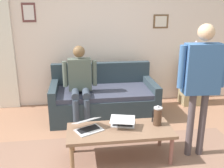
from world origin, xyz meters
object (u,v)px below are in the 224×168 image
side_shelf (192,83)px  flower_vase (195,55)px  coffee_table (120,132)px  french_press (158,116)px  laptop_center (88,127)px  couch (103,99)px  person_standing (202,75)px  person_seated (80,80)px  laptop_left (123,122)px

side_shelf → flower_vase: size_ratio=2.09×
coffee_table → french_press: (-0.50, -0.06, 0.17)m
laptop_center → french_press: bearing=-179.0°
flower_vase → coffee_table: bearing=44.2°
couch → laptop_center: size_ratio=4.38×
french_press → person_standing: (-0.48, 0.11, 0.56)m
coffee_table → french_press: 0.53m
flower_vase → side_shelf: bearing=11.6°
person_seated → laptop_center: bearing=93.5°
french_press → person_standing: size_ratio=0.16×
laptop_left → flower_vase: size_ratio=0.92×
couch → person_seated: 0.62m
french_press → flower_vase: 2.07m
couch → laptop_left: size_ratio=4.82×
laptop_center → french_press: french_press is taller
french_press → person_standing: bearing=167.5°
french_press → flower_vase: bearing=-127.2°
couch → person_seated: person_seated is taller
couch → person_seated: (0.40, 0.23, 0.42)m
laptop_center → side_shelf: size_ratio=0.49×
coffee_table → person_seated: (0.47, -1.15, 0.36)m
side_shelf → laptop_left: bearing=43.3°
laptop_left → french_press: (-0.45, 0.04, 0.08)m
laptop_center → person_standing: (-1.38, 0.09, 0.64)m
couch → person_seated: bearing=29.7°
side_shelf → person_standing: 1.98m
side_shelf → laptop_center: bearing=37.5°
couch → flower_vase: (-1.79, -0.30, 0.68)m
laptop_left → flower_vase: 2.35m
side_shelf → flower_vase: bearing=-168.4°
side_shelf → person_standing: (0.73, 1.72, 0.67)m
couch → flower_vase: bearing=-170.6°
coffee_table → person_seated: bearing=-67.9°
laptop_center → french_press: (-0.90, -0.02, 0.08)m
french_press → person_seated: (0.96, -1.09, 0.19)m
person_standing → person_seated: size_ratio=1.33×
coffee_table → flower_vase: bearing=-135.8°
couch → flower_vase: flower_vase is taller
flower_vase → person_standing: size_ratio=0.24×
side_shelf → flower_vase: 0.56m
side_shelf → coffee_table: bearing=44.2°
laptop_left → flower_vase: flower_vase is taller
french_press → person_seated: bearing=-48.4°
laptop_left → french_press: size_ratio=1.37×
couch → person_standing: size_ratio=1.06×
coffee_table → laptop_center: 0.41m
french_press → flower_vase: (-1.22, -1.61, 0.45)m
coffee_table → laptop_center: (0.40, -0.04, 0.09)m
couch → side_shelf: size_ratio=2.13×
coffee_table → person_seated: person_seated is taller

